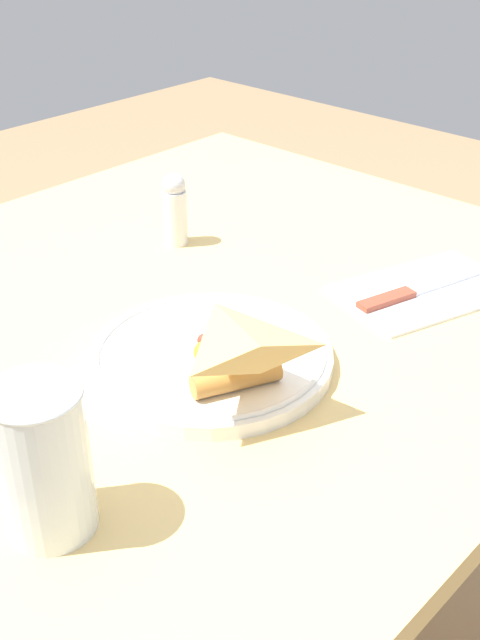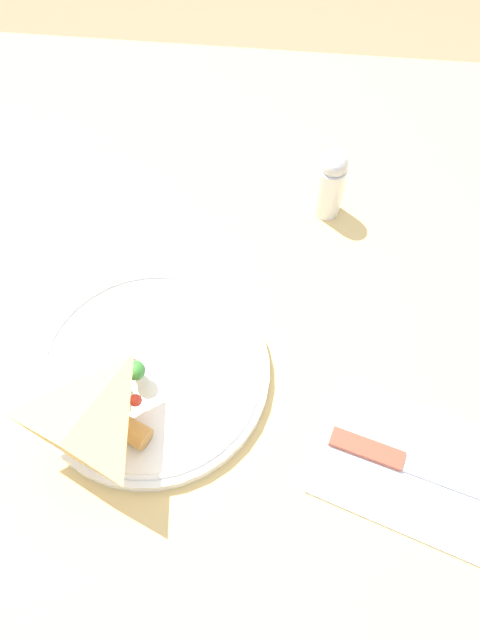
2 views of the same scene
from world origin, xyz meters
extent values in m
plane|color=#997A56|center=(0.00, 0.00, 0.00)|extent=(6.00, 6.00, 0.00)
cube|color=#DBB770|center=(0.00, 0.00, 0.76)|extent=(0.91, 0.86, 0.03)
cube|color=#4C3823|center=(-0.41, 0.38, 0.37)|extent=(0.06, 0.06, 0.74)
cylinder|color=white|center=(-0.12, -0.11, 0.78)|extent=(0.25, 0.25, 0.02)
torus|color=white|center=(-0.12, -0.11, 0.79)|extent=(0.24, 0.24, 0.01)
pyramid|color=#E0B266|center=(-0.13, -0.12, 0.80)|extent=(0.13, 0.14, 0.02)
cylinder|color=#C68942|center=(-0.15, -0.17, 0.80)|extent=(0.09, 0.06, 0.02)
sphere|color=red|center=(-0.12, -0.15, 0.81)|extent=(0.01, 0.01, 0.01)
sphere|color=red|center=(-0.14, -0.11, 0.81)|extent=(0.01, 0.01, 0.01)
sphere|color=orange|center=(-0.15, -0.13, 0.82)|extent=(0.02, 0.02, 0.02)
sphere|color=#388433|center=(-0.13, -0.12, 0.81)|extent=(0.02, 0.02, 0.02)
sphere|color=#EFDB93|center=(-0.15, -0.14, 0.81)|extent=(0.01, 0.01, 0.01)
cube|color=silver|center=(0.17, -0.19, 0.77)|extent=(0.24, 0.19, 0.00)
cube|color=#99422D|center=(0.11, -0.17, 0.78)|extent=(0.08, 0.04, 0.01)
cube|color=silver|center=(0.20, -0.20, 0.78)|extent=(0.12, 0.05, 0.00)
cylinder|color=silver|center=(0.06, 0.14, 0.81)|extent=(0.03, 0.03, 0.07)
sphere|color=silver|center=(0.06, 0.14, 0.86)|extent=(0.03, 0.03, 0.03)
camera|label=1|loc=(-0.61, -0.60, 1.23)|focal=45.00mm
camera|label=2|loc=(0.00, -0.37, 1.39)|focal=35.00mm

